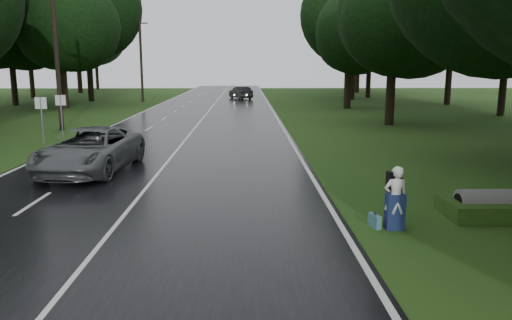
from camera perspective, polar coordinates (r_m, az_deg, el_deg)
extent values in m
plane|color=#244514|center=(13.45, -15.74, -7.27)|extent=(160.00, 160.00, 0.00)
cube|color=black|center=(32.79, -7.07, 3.64)|extent=(12.00, 140.00, 0.04)
cube|color=silver|center=(32.79, -7.07, 3.68)|extent=(0.12, 140.00, 0.01)
imported|color=#515556|center=(20.17, -18.58, 1.11)|extent=(3.32, 6.25, 1.67)
imported|color=black|center=(61.68, -1.79, 7.78)|extent=(3.12, 4.83, 1.50)
imported|color=silver|center=(12.93, 15.82, -4.23)|extent=(0.62, 0.42, 1.64)
cube|color=navy|center=(13.02, 15.74, -5.76)|extent=(0.47, 0.33, 0.92)
cube|color=black|center=(13.07, 15.65, -2.43)|extent=(0.38, 0.22, 0.52)
cube|color=teal|center=(13.11, 13.54, -6.85)|extent=(0.25, 0.51, 0.35)
cylinder|color=slate|center=(15.11, 24.86, -5.89)|extent=(1.52, 0.76, 0.76)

